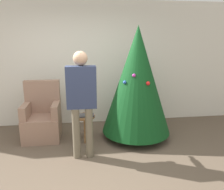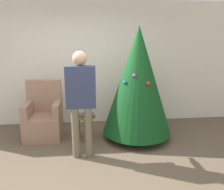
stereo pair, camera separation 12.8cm
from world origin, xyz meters
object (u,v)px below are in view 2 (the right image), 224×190
christmas_tree (138,81)px  side_stool (85,120)px  armchair (44,118)px  person_standing (81,95)px

christmas_tree → side_stool: size_ratio=4.35×
armchair → person_standing: size_ratio=0.65×
side_stool → armchair: bearing=163.6°
christmas_tree → armchair: size_ratio=1.93×
armchair → side_stool: (0.81, -0.24, 0.02)m
christmas_tree → person_standing: 1.19m
person_standing → side_stool: person_standing is taller
armchair → person_standing: 1.29m
armchair → person_standing: person_standing is taller
christmas_tree → person_standing: christmas_tree is taller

